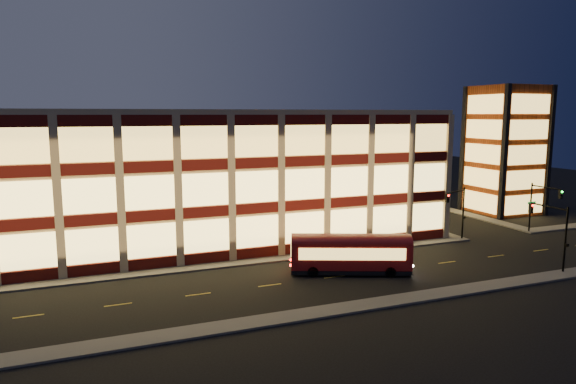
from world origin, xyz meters
name	(u,v)px	position (x,y,z in m)	size (l,w,h in m)	color
ground	(269,263)	(0.00, 0.00, 0.00)	(200.00, 200.00, 0.00)	black
sidewalk_office_south	(235,263)	(-3.00, 1.00, 0.07)	(54.00, 2.00, 0.15)	#514F4C
sidewalk_office_east	(381,214)	(23.00, 17.00, 0.07)	(2.00, 30.00, 0.15)	#514F4C
sidewalk_tower_south	(567,227)	(40.00, 1.00, 0.07)	(14.00, 2.00, 0.15)	#514F4C
sidewalk_tower_west	(445,208)	(34.00, 17.00, 0.07)	(2.00, 30.00, 0.15)	#514F4C
sidewalk_near	(329,311)	(0.00, -13.00, 0.07)	(100.00, 2.00, 0.15)	#514F4C
office_building	(199,171)	(-2.91, 16.91, 7.25)	(50.45, 30.45, 14.50)	tan
stair_tower	(505,150)	(39.95, 11.95, 8.99)	(8.60, 8.60, 18.00)	#8C3814
traffic_signal_far	(458,205)	(22.21, 0.24, 4.11)	(3.79, 1.87, 6.00)	black
traffic_signal_right	(541,200)	(33.50, -0.62, 4.10)	(1.20, 4.37, 6.00)	black
traffic_signal_near	(552,225)	(23.50, -11.03, 4.13)	(0.32, 4.45, 6.00)	black
trolley_bus	(351,252)	(5.80, -5.51, 1.98)	(10.73, 6.45, 3.56)	maroon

